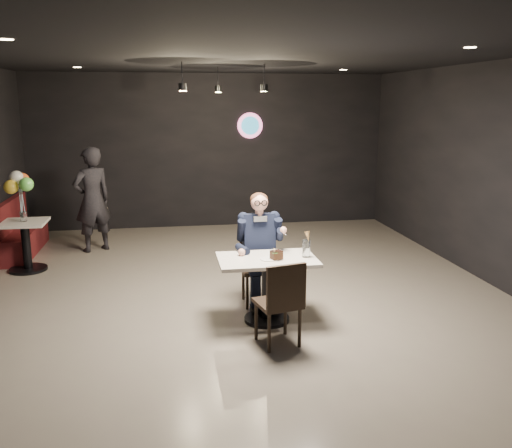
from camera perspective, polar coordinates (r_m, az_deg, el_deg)
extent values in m
plane|color=slate|center=(6.79, -1.53, -8.53)|extent=(9.00, 9.00, 0.00)
cube|color=black|center=(8.32, -3.62, 15.61)|extent=(1.40, 1.20, 0.36)
cube|color=white|center=(6.21, 1.16, -6.91)|extent=(1.10, 0.70, 0.75)
cube|color=black|center=(6.70, 0.30, -4.66)|extent=(0.42, 0.46, 0.92)
cube|color=black|center=(5.62, 2.30, -8.15)|extent=(0.51, 0.54, 0.92)
cube|color=black|center=(6.62, 0.30, -2.52)|extent=(0.60, 0.80, 1.44)
cylinder|color=white|center=(6.03, 1.41, -3.71)|extent=(0.20, 0.20, 0.01)
cube|color=black|center=(6.01, 2.17, -3.29)|extent=(0.15, 0.13, 0.08)
ellipsoid|color=#337E29|center=(5.95, 2.03, -3.07)|extent=(0.06, 0.04, 0.01)
cylinder|color=silver|center=(6.13, 5.31, -2.58)|extent=(0.09, 0.09, 0.20)
cone|color=tan|center=(6.08, 5.49, -1.34)|extent=(0.07, 0.07, 0.12)
cube|color=#460F13|center=(9.71, -23.44, -0.30)|extent=(0.45, 1.79, 0.89)
cube|color=white|center=(8.71, -23.03, -2.06)|extent=(0.62, 0.62, 0.78)
cylinder|color=silver|center=(8.61, -23.28, 0.72)|extent=(0.10, 0.10, 0.15)
cube|color=gold|center=(8.55, -23.50, 3.23)|extent=(0.37, 0.37, 0.61)
imported|color=black|center=(9.39, -16.84, 2.47)|extent=(0.76, 0.69, 1.75)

